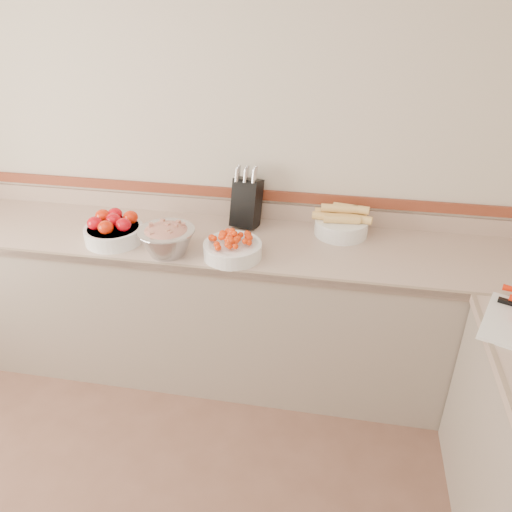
% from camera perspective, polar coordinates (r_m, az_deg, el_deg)
% --- Properties ---
extents(back_wall, '(4.00, 0.00, 4.00)m').
position_cam_1_polar(back_wall, '(2.92, -4.56, 11.97)').
color(back_wall, beige).
rests_on(back_wall, ground_plane).
extents(counter_back, '(4.00, 0.65, 1.08)m').
position_cam_1_polar(counter_back, '(3.01, -5.46, -5.47)').
color(counter_back, tan).
rests_on(counter_back, ground_plane).
extents(knife_block, '(0.18, 0.21, 0.36)m').
position_cam_1_polar(knife_block, '(2.86, -1.09, 6.25)').
color(knife_block, black).
rests_on(knife_block, counter_back).
extents(tomato_bowl, '(0.32, 0.32, 0.16)m').
position_cam_1_polar(tomato_bowl, '(2.82, -15.98, 2.91)').
color(tomato_bowl, white).
rests_on(tomato_bowl, counter_back).
extents(cherry_tomato_bowl, '(0.30, 0.30, 0.16)m').
position_cam_1_polar(cherry_tomato_bowl, '(2.56, -2.66, 1.00)').
color(cherry_tomato_bowl, white).
rests_on(cherry_tomato_bowl, counter_back).
extents(corn_bowl, '(0.33, 0.30, 0.18)m').
position_cam_1_polar(corn_bowl, '(2.82, 9.75, 3.74)').
color(corn_bowl, white).
rests_on(corn_bowl, counter_back).
extents(rhubarb_bowl, '(0.30, 0.30, 0.17)m').
position_cam_1_polar(rhubarb_bowl, '(2.61, -10.17, 1.97)').
color(rhubarb_bowl, '#B2B2BA').
rests_on(rhubarb_bowl, counter_back).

